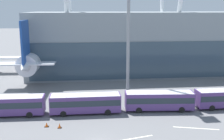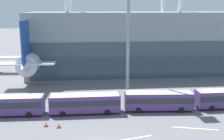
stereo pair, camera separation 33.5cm
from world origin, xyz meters
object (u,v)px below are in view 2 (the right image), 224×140
at_px(traffic_cone_0, 59,126).
at_px(traffic_cone_2, 46,125).
at_px(shuttle_bus_2, 159,100).
at_px(shuttle_bus_0, 8,104).
at_px(shuttle_bus_1, 85,102).
at_px(airliner_at_gate_far, 206,48).
at_px(airliner_at_gate_near, 41,54).

bearing_deg(traffic_cone_0, traffic_cone_2, 161.49).
distance_m(traffic_cone_0, traffic_cone_2, 2.02).
bearing_deg(traffic_cone_0, shuttle_bus_2, 19.26).
bearing_deg(shuttle_bus_0, shuttle_bus_1, 0.03).
bearing_deg(airliner_at_gate_far, traffic_cone_0, 138.19).
relative_size(airliner_at_gate_far, shuttle_bus_0, 3.82).
height_order(airliner_at_gate_near, traffic_cone_2, airliner_at_gate_near).
bearing_deg(shuttle_bus_0, airliner_at_gate_far, 40.42).
relative_size(airliner_at_gate_far, traffic_cone_0, 62.36).
relative_size(shuttle_bus_1, traffic_cone_0, 16.28).
bearing_deg(traffic_cone_0, shuttle_bus_1, 55.24).
bearing_deg(traffic_cone_0, airliner_at_gate_near, 101.69).
distance_m(airliner_at_gate_far, shuttle_bus_1, 57.42).
xyz_separation_m(airliner_at_gate_near, traffic_cone_2, (5.90, -37.16, -4.54)).
bearing_deg(traffic_cone_2, shuttle_bus_2, 15.48).
bearing_deg(traffic_cone_2, airliner_at_gate_far, 46.65).
bearing_deg(traffic_cone_2, airliner_at_gate_near, 99.03).
bearing_deg(shuttle_bus_1, airliner_at_gate_near, 110.11).
bearing_deg(traffic_cone_0, airliner_at_gate_far, 48.29).
bearing_deg(traffic_cone_2, shuttle_bus_1, 40.31).
relative_size(airliner_at_gate_far, traffic_cone_2, 68.50).
xyz_separation_m(airliner_at_gate_near, airliner_at_gate_far, (50.41, 9.99, -0.36)).
xyz_separation_m(airliner_at_gate_near, traffic_cone_0, (7.82, -37.80, -4.51)).
xyz_separation_m(traffic_cone_0, traffic_cone_2, (-1.92, 0.64, -0.03)).
distance_m(shuttle_bus_0, traffic_cone_0, 10.39).
bearing_deg(shuttle_bus_0, airliner_at_gate_near, 89.69).
bearing_deg(airliner_at_gate_far, shuttle_bus_0, 129.35).
relative_size(shuttle_bus_1, traffic_cone_2, 17.89).
bearing_deg(traffic_cone_2, shuttle_bus_0, 142.54).
bearing_deg(airliner_at_gate_near, airliner_at_gate_far, -76.32).
height_order(shuttle_bus_0, traffic_cone_0, shuttle_bus_0).
height_order(airliner_at_gate_near, shuttle_bus_1, airliner_at_gate_near).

